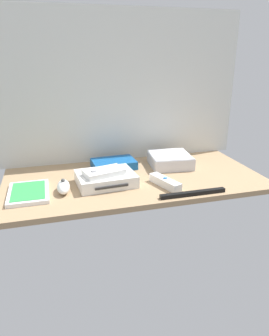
{
  "coord_description": "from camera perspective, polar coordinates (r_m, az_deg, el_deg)",
  "views": [
    {
      "loc": [
        -31.04,
        -111.3,
        46.27
      ],
      "look_at": [
        0.0,
        0.0,
        4.0
      ],
      "focal_mm": 33.75,
      "sensor_mm": 36.0,
      "label": 1
    }
  ],
  "objects": [
    {
      "name": "game_case",
      "position": [
        1.16,
        -18.58,
        -4.22
      ],
      "size": [
        13.67,
        19.05,
        1.56
      ],
      "rotation": [
        0.0,
        0.0,
        0.0
      ],
      "color": "white",
      "rests_on": "ground_plane"
    },
    {
      "name": "network_router",
      "position": [
        1.35,
        -3.78,
        0.75
      ],
      "size": [
        18.61,
        13.07,
        3.4
      ],
      "rotation": [
        0.0,
        0.0,
        0.05
      ],
      "color": "#145193",
      "rests_on": "ground_plane"
    },
    {
      "name": "mini_computer",
      "position": [
        1.38,
        6.44,
        1.47
      ],
      "size": [
        18.67,
        18.67,
        5.3
      ],
      "rotation": [
        0.0,
        0.0,
        -0.1
      ],
      "color": "silver",
      "rests_on": "ground_plane"
    },
    {
      "name": "game_console",
      "position": [
        1.18,
        -5.2,
        -1.93
      ],
      "size": [
        22.07,
        17.62,
        4.4
      ],
      "rotation": [
        0.0,
        0.0,
        0.07
      ],
      "color": "white",
      "rests_on": "ground_plane"
    },
    {
      "name": "sensor_bar",
      "position": [
        1.11,
        10.52,
        -4.51
      ],
      "size": [
        24.0,
        1.81,
        1.4
      ],
      "primitive_type": "cube",
      "rotation": [
        0.0,
        0.0,
        0.0
      ],
      "color": "black",
      "rests_on": "ground_plane"
    },
    {
      "name": "remote_nunchuk",
      "position": [
        1.14,
        -12.71,
        -3.32
      ],
      "size": [
        5.1,
        10.29,
        5.1
      ],
      "rotation": [
        0.0,
        0.0,
        -0.07
      ],
      "color": "white",
      "rests_on": "ground_plane"
    },
    {
      "name": "ground_plane",
      "position": [
        1.25,
        0.0,
        -2.16
      ],
      "size": [
        100.0,
        48.0,
        2.0
      ],
      "primitive_type": "cube",
      "color": "#9E7F5B",
      "rests_on": "ground"
    },
    {
      "name": "back_wall",
      "position": [
        1.4,
        -2.79,
        14.23
      ],
      "size": [
        110.0,
        1.2,
        64.0
      ],
      "primitive_type": "cube",
      "color": "silver",
      "rests_on": "ground"
    },
    {
      "name": "remote_classic_pad",
      "position": [
        1.15,
        -5.56,
        -0.75
      ],
      "size": [
        15.95,
        11.35,
        2.4
      ],
      "rotation": [
        0.0,
        0.0,
        0.25
      ],
      "color": "white",
      "rests_on": "game_console"
    },
    {
      "name": "remote_wand",
      "position": [
        1.17,
        5.53,
        -2.59
      ],
      "size": [
        8.06,
        15.18,
        3.4
      ],
      "rotation": [
        0.0,
        0.0,
        0.32
      ],
      "color": "white",
      "rests_on": "ground_plane"
    }
  ]
}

